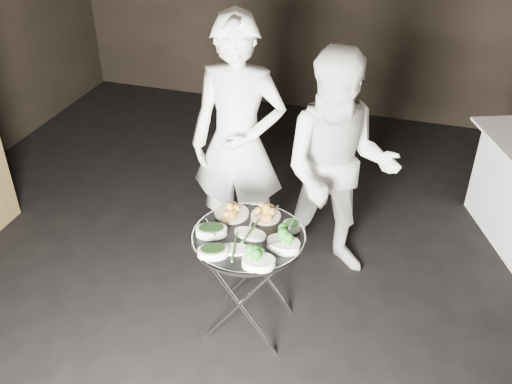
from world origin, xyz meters
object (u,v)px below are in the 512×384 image
(waiter_left, at_px, (238,144))
(waiter_right, at_px, (338,169))
(serving_tray, at_px, (248,237))
(tray_stand, at_px, (249,278))

(waiter_left, relative_size, waiter_right, 1.09)
(serving_tray, xyz_separation_m, waiter_left, (-0.32, 0.75, 0.19))
(tray_stand, xyz_separation_m, serving_tray, (0.00, 0.00, 0.32))
(tray_stand, relative_size, waiter_right, 0.43)
(tray_stand, bearing_deg, serving_tray, 56.31)
(waiter_right, bearing_deg, tray_stand, -127.11)
(tray_stand, relative_size, waiter_left, 0.39)
(tray_stand, height_order, waiter_right, waiter_right)
(tray_stand, distance_m, waiter_left, 0.96)
(waiter_left, distance_m, waiter_right, 0.71)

